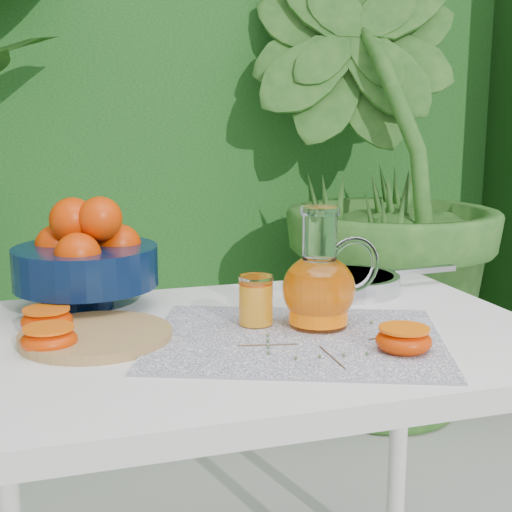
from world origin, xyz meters
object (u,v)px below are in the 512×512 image
object	(u,v)px
fruit_bowl	(86,257)
saute_pan	(351,282)
cutting_board	(96,336)
juice_pitcher	(320,286)
white_table	(259,375)

from	to	relation	value
fruit_bowl	saute_pan	distance (m)	0.55
cutting_board	saute_pan	xyz separation A→B (m)	(0.55, 0.18, 0.01)
saute_pan	juice_pitcher	bearing A→B (deg)	-126.29
juice_pitcher	cutting_board	bearing A→B (deg)	173.43
cutting_board	fruit_bowl	size ratio (longest dim) A/B	0.75
white_table	cutting_board	bearing A→B (deg)	173.85
white_table	fruit_bowl	distance (m)	0.41
white_table	juice_pitcher	distance (m)	0.19
saute_pan	fruit_bowl	bearing A→B (deg)	175.63
white_table	juice_pitcher	xyz separation A→B (m)	(0.11, -0.01, 0.16)
cutting_board	fruit_bowl	xyz separation A→B (m)	(0.00, 0.22, 0.09)
white_table	cutting_board	size ratio (longest dim) A/B	3.93
juice_pitcher	saute_pan	xyz separation A→B (m)	(0.16, 0.22, -0.06)
white_table	fruit_bowl	world-z (taller)	fruit_bowl
fruit_bowl	juice_pitcher	bearing A→B (deg)	-34.57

